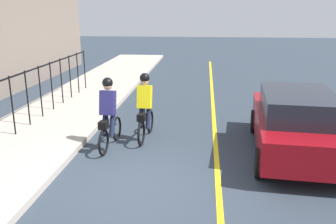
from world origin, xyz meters
TOP-DOWN VIEW (x-y plane):
  - ground_plane at (0.00, 0.00)m, footprint 80.00×80.00m
  - lane_line_centre at (0.00, -1.60)m, footprint 36.00×0.12m
  - cyclist_lead at (2.62, 0.29)m, footprint 1.71×0.38m
  - cyclist_follow at (1.90, 1.09)m, footprint 1.71×0.38m
  - patrol_sedan at (1.97, -3.45)m, footprint 4.54×2.22m

SIDE VIEW (x-z plane):
  - ground_plane at x=0.00m, z-range 0.00..0.00m
  - lane_line_centre at x=0.00m, z-range 0.00..0.01m
  - patrol_sedan at x=1.97m, z-range 0.03..1.61m
  - cyclist_lead at x=2.62m, z-range 0.00..1.82m
  - cyclist_follow at x=1.90m, z-range 0.00..1.82m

